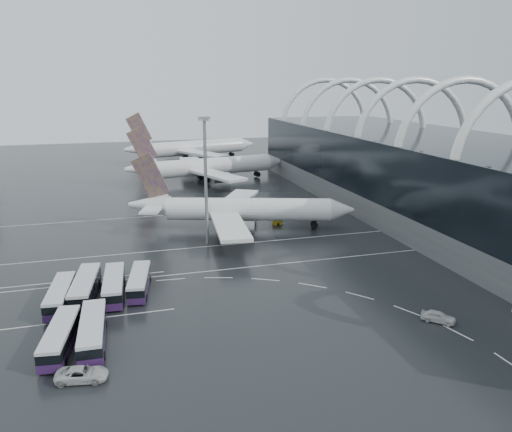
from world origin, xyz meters
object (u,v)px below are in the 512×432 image
object	(u,v)px
airliner_gate_b	(206,167)
gse_cart_belly_b	(303,215)
bus_row_near_b	(85,287)
gse_cart_belly_e	(243,212)
bus_row_near_a	(60,295)
airliner_main	(237,210)
van_curve_b	(438,317)
bus_row_near_d	(139,281)
bus_row_far_c	(93,331)
gse_cart_belly_c	(221,230)
floodlight_mast	(205,166)
gse_cart_belly_a	(277,222)
bus_row_far_b	(60,337)
airliner_gate_c	(191,148)
van_curve_a	(82,374)
bus_row_near_c	(114,285)

from	to	relation	value
airliner_gate_b	gse_cart_belly_b	bearing A→B (deg)	-83.04
bus_row_near_b	gse_cart_belly_e	world-z (taller)	bus_row_near_b
bus_row_near_a	bus_row_near_b	xyz separation A→B (m)	(3.58, 1.77, 0.15)
airliner_main	van_curve_b	distance (m)	56.72
bus_row_near_d	bus_row_far_c	world-z (taller)	bus_row_far_c
airliner_gate_b	gse_cart_belly_c	size ratio (longest dim) A/B	26.42
airliner_gate_b	floodlight_mast	bearing A→B (deg)	-109.40
airliner_main	gse_cart_belly_c	distance (m)	6.42
bus_row_far_c	gse_cart_belly_a	world-z (taller)	bus_row_far_c
van_curve_b	gse_cart_belly_c	distance (m)	55.68
bus_row_near_d	bus_row_far_b	distance (m)	19.48
airliner_gate_b	bus_row_near_a	world-z (taller)	airliner_gate_b
bus_row_far_b	bus_row_far_c	distance (m)	3.99
bus_row_near_a	bus_row_near_d	world-z (taller)	bus_row_near_a
bus_row_far_c	airliner_gate_c	bearing A→B (deg)	-12.08
bus_row_near_b	bus_row_near_d	world-z (taller)	bus_row_near_b
airliner_gate_c	bus_row_near_b	xyz separation A→B (m)	(-38.09, -137.78, -3.47)
gse_cart_belly_a	floodlight_mast	bearing A→B (deg)	-152.63
airliner_main	floodlight_mast	size ratio (longest dim) A/B	1.94
bus_row_near_d	gse_cart_belly_e	size ratio (longest dim) A/B	5.28
bus_row_far_b	bus_row_near_b	bearing A→B (deg)	-1.51
van_curve_b	airliner_gate_b	bearing A→B (deg)	49.90
bus_row_near_b	gse_cart_belly_b	bearing A→B (deg)	-47.94
bus_row_near_d	gse_cart_belly_b	size ratio (longest dim) A/B	6.18
bus_row_near_a	airliner_main	bearing A→B (deg)	-42.56
airliner_main	bus_row_far_c	xyz separation A→B (m)	(-31.22, -46.98, -2.65)
bus_row_far_b	airliner_main	bearing A→B (deg)	-29.35
airliner_main	van_curve_a	bearing A→B (deg)	-102.86
gse_cart_belly_b	bus_row_far_c	bearing A→B (deg)	-133.65
bus_row_near_d	floodlight_mast	distance (m)	30.44
airliner_main	van_curve_b	xyz separation A→B (m)	(16.52, -54.14, -3.67)
airliner_main	bus_row_far_c	size ratio (longest dim) A/B	3.80
airliner_gate_c	gse_cart_belly_a	xyz separation A→B (m)	(4.77, -105.81, -4.76)
floodlight_mast	gse_cart_belly_c	size ratio (longest dim) A/B	12.32
bus_row_near_c	bus_row_near_d	size ratio (longest dim) A/B	1.06
airliner_main	floodlight_mast	xyz separation A→B (m)	(-8.95, -9.56, 12.34)
bus_row_near_b	bus_row_far_c	world-z (taller)	bus_row_near_b
airliner_gate_c	bus_row_near_c	distance (m)	142.02
bus_row_near_a	gse_cart_belly_a	world-z (taller)	bus_row_near_a
airliner_gate_b	bus_row_near_d	size ratio (longest dim) A/B	4.50
bus_row_near_a	bus_row_near_d	bearing A→B (deg)	-73.75
airliner_gate_b	bus_row_near_a	distance (m)	99.93
bus_row_near_d	gse_cart_belly_c	bearing A→B (deg)	-26.42
bus_row_far_c	gse_cart_belly_c	size ratio (longest dim) A/B	6.28
bus_row_near_b	bus_row_far_b	world-z (taller)	bus_row_near_b
airliner_main	van_curve_a	size ratio (longest dim) A/B	8.70
airliner_gate_c	bus_row_near_d	world-z (taller)	airliner_gate_c
bus_row_near_d	bus_row_far_b	size ratio (longest dim) A/B	0.97
bus_row_near_c	bus_row_far_b	size ratio (longest dim) A/B	1.03
gse_cart_belly_b	gse_cart_belly_e	world-z (taller)	gse_cart_belly_e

